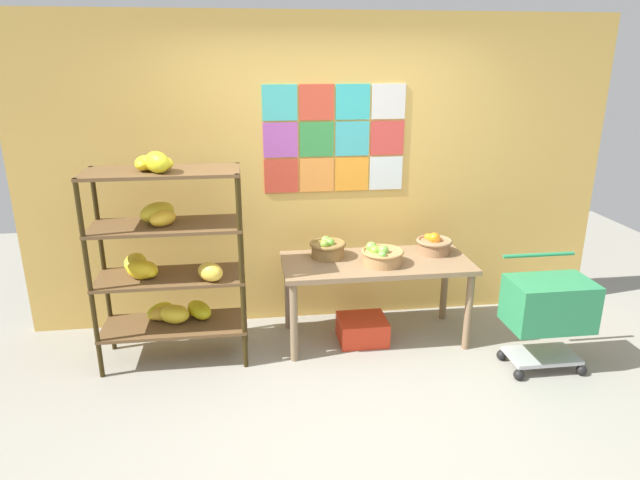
# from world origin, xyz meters

# --- Properties ---
(ground) EXTENTS (9.20, 9.20, 0.00)m
(ground) POSITION_xyz_m (0.00, 0.00, 0.00)
(ground) COLOR gray
(back_wall_with_art) EXTENTS (5.02, 0.07, 2.61)m
(back_wall_with_art) POSITION_xyz_m (0.00, 1.63, 1.31)
(back_wall_with_art) COLOR #D9AC51
(back_wall_with_art) RESTS_ON ground
(banana_shelf_unit) EXTENTS (1.10, 0.54, 1.65)m
(banana_shelf_unit) POSITION_xyz_m (-1.25, 1.01, 0.88)
(banana_shelf_unit) COLOR #2E220B
(banana_shelf_unit) RESTS_ON ground
(display_table) EXTENTS (1.52, 0.67, 0.69)m
(display_table) POSITION_xyz_m (0.38, 1.11, 0.61)
(display_table) COLOR #84684A
(display_table) RESTS_ON ground
(fruit_basket_left) EXTENTS (0.30, 0.30, 0.18)m
(fruit_basket_left) POSITION_xyz_m (0.90, 1.24, 0.78)
(fruit_basket_left) COLOR #956C48
(fruit_basket_left) RESTS_ON display_table
(fruit_basket_back_right) EXTENTS (0.34, 0.34, 0.17)m
(fruit_basket_back_right) POSITION_xyz_m (0.40, 1.04, 0.77)
(fruit_basket_back_right) COLOR #AB7D4D
(fruit_basket_back_right) RESTS_ON display_table
(fruit_basket_centre) EXTENTS (0.30, 0.30, 0.17)m
(fruit_basket_centre) POSITION_xyz_m (-0.00, 1.25, 0.77)
(fruit_basket_centre) COLOR olive
(fruit_basket_centre) RESTS_ON display_table
(produce_crate_under_table) EXTENTS (0.39, 0.35, 0.20)m
(produce_crate_under_table) POSITION_xyz_m (0.27, 1.08, 0.10)
(produce_crate_under_table) COLOR red
(produce_crate_under_table) RESTS_ON ground
(shopping_cart) EXTENTS (0.60, 0.43, 0.85)m
(shopping_cart) POSITION_xyz_m (1.54, 0.48, 0.50)
(shopping_cart) COLOR black
(shopping_cart) RESTS_ON ground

